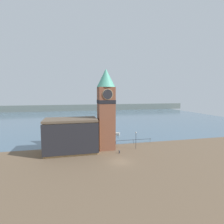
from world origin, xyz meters
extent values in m
plane|color=brown|center=(0.00, 0.00, 0.00)|extent=(160.00, 160.00, 0.00)
cube|color=slate|center=(0.00, 72.38, 0.00)|extent=(160.00, 120.00, 0.00)
cube|color=slate|center=(0.00, 112.38, 2.50)|extent=(180.00, 3.00, 5.00)
cube|color=#232328|center=(7.27, 12.13, 1.05)|extent=(10.87, 0.08, 0.08)
cylinder|color=#232328|center=(2.13, 12.13, 0.53)|extent=(0.07, 0.07, 1.05)
cylinder|color=#232328|center=(7.27, 12.13, 0.53)|extent=(0.07, 0.07, 1.05)
cylinder|color=#232328|center=(12.41, 12.13, 0.53)|extent=(0.07, 0.07, 1.05)
cube|color=brown|center=(-1.17, 9.32, 7.87)|extent=(4.01, 4.01, 15.73)
cube|color=black|center=(-1.17, 9.32, 12.11)|extent=(4.13, 4.13, 0.90)
cylinder|color=tan|center=(-1.17, 7.25, 13.97)|extent=(2.55, 0.12, 2.55)
cylinder|color=#232328|center=(-1.17, 7.17, 13.97)|extent=(2.32, 0.12, 2.32)
cylinder|color=tan|center=(0.89, 9.32, 13.97)|extent=(0.12, 2.55, 2.55)
cylinder|color=#232328|center=(0.98, 9.32, 13.97)|extent=(0.12, 2.32, 2.32)
cone|color=#51A88E|center=(-1.17, 9.32, 17.99)|extent=(4.61, 4.61, 4.52)
cube|color=#A88451|center=(-9.93, 8.73, 3.83)|extent=(11.94, 6.69, 7.67)
cube|color=brown|center=(-9.93, 8.73, 7.92)|extent=(12.34, 7.09, 0.50)
cube|color=#232328|center=(-9.93, 5.24, 3.99)|extent=(12.44, 0.30, 7.05)
cube|color=#B7B2A8|center=(2.98, 23.77, 0.42)|extent=(6.81, 4.16, 0.84)
cube|color=navy|center=(1.86, 24.28, 1.15)|extent=(3.15, 2.17, 0.63)
cylinder|color=#2D2D33|center=(1.18, 5.09, 0.29)|extent=(0.29, 0.29, 0.58)
sphere|color=#2D2D33|center=(1.18, 5.09, 0.58)|extent=(0.31, 0.31, 0.31)
cylinder|color=black|center=(6.18, 7.33, 2.08)|extent=(0.10, 0.10, 4.17)
sphere|color=silver|center=(6.18, 7.33, 4.26)|extent=(0.32, 0.32, 0.32)
camera|label=1|loc=(-9.64, -33.71, 14.17)|focal=28.00mm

